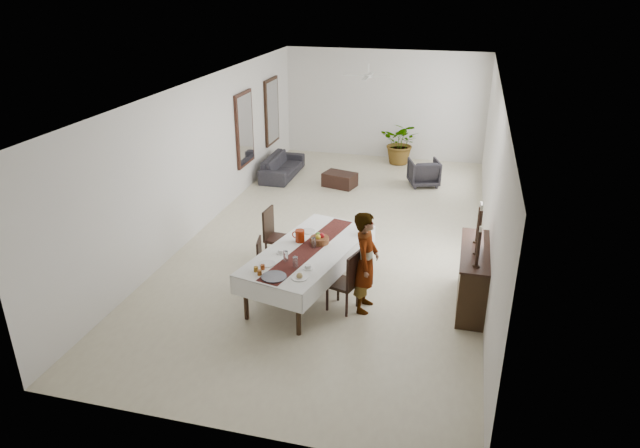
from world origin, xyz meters
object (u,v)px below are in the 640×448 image
at_px(dining_table_top, 309,250).
at_px(woman, 366,262).
at_px(sofa, 282,166).
at_px(sideboard_body, 473,278).
at_px(red_pitcher, 300,236).

distance_m(dining_table_top, woman, 1.09).
bearing_deg(sofa, sideboard_body, -137.68).
height_order(red_pitcher, woman, woman).
bearing_deg(sofa, red_pitcher, -159.04).
distance_m(dining_table_top, sofa, 6.44).
relative_size(dining_table_top, red_pitcher, 12.00).
xyz_separation_m(dining_table_top, sideboard_body, (2.76, 0.26, -0.30)).
height_order(dining_table_top, red_pitcher, red_pitcher).
height_order(sideboard_body, sofa, sideboard_body).
height_order(dining_table_top, woman, woman).
bearing_deg(woman, dining_table_top, 73.91).
bearing_deg(red_pitcher, dining_table_top, -43.87).
height_order(dining_table_top, sideboard_body, sideboard_body).
distance_m(sideboard_body, sofa, 7.70).
height_order(red_pitcher, sideboard_body, red_pitcher).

